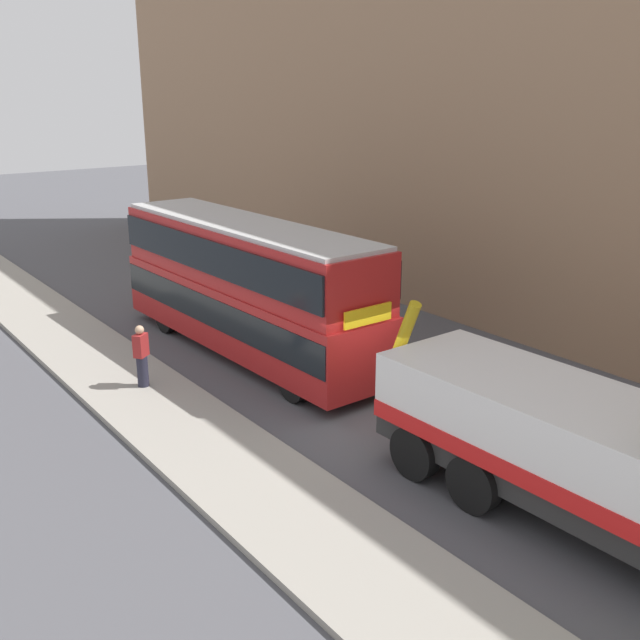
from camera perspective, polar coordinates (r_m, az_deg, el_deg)
name	(u,v)px	position (r m, az deg, el deg)	size (l,w,h in m)	color
ground_plane	(391,424)	(18.39, 5.44, -7.96)	(120.00, 120.00, 0.00)	#4C4C51
near_kerb	(242,473)	(16.14, -5.97, -11.57)	(60.00, 2.80, 0.15)	gray
building_facade	(616,78)	(22.67, 21.77, 16.84)	(60.00, 1.50, 16.00)	#9E7A5B
recovery_tow_truck	(616,454)	(14.17, 21.77, -9.52)	(10.17, 2.87, 3.67)	#2D2D2D
double_decker_bus	(246,282)	(22.47, -5.71, 2.89)	(11.10, 2.83, 4.06)	#AD1E1E
pedestrian_onlooker	(142,357)	(20.39, -13.51, -2.76)	(0.44, 0.48, 1.71)	#232333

